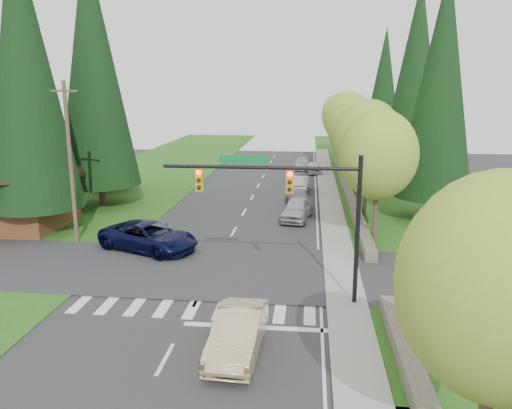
% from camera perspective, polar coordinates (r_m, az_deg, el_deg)
% --- Properties ---
extents(ground, '(120.00, 120.00, 0.00)m').
position_cam_1_polar(ground, '(20.02, -9.52, -15.59)').
color(ground, '#28282B').
rests_on(ground, ground).
extents(grass_east, '(14.00, 110.00, 0.06)m').
position_cam_1_polar(grass_east, '(38.89, 17.79, -1.65)').
color(grass_east, '#1B5717').
rests_on(grass_east, ground).
extents(grass_west, '(14.00, 110.00, 0.06)m').
position_cam_1_polar(grass_west, '(42.11, -19.38, -0.66)').
color(grass_west, '#1B5717').
rests_on(grass_west, ground).
extents(cross_street, '(120.00, 8.00, 0.10)m').
position_cam_1_polar(cross_street, '(27.10, -4.98, -7.55)').
color(cross_street, '#28282B').
rests_on(cross_street, ground).
extents(sidewalk_east, '(1.80, 80.00, 0.13)m').
position_cam_1_polar(sidewalk_east, '(40.04, 8.66, -0.69)').
color(sidewalk_east, gray).
rests_on(sidewalk_east, ground).
extents(curb_east, '(0.20, 80.00, 0.13)m').
position_cam_1_polar(curb_east, '(40.01, 7.44, -0.66)').
color(curb_east, gray).
rests_on(curb_east, ground).
extents(stone_wall_south, '(0.70, 14.00, 0.70)m').
position_cam_1_polar(stone_wall_south, '(17.02, 18.42, -20.40)').
color(stone_wall_south, '#4C4438').
rests_on(stone_wall_south, ground).
extents(stone_wall_north, '(0.70, 40.00, 0.70)m').
position_cam_1_polar(stone_wall_north, '(47.88, 10.32, 1.88)').
color(stone_wall_north, '#4C4438').
rests_on(stone_wall_north, ground).
extents(traffic_signal, '(8.70, 0.37, 6.80)m').
position_cam_1_polar(traffic_signal, '(21.84, 4.30, 1.02)').
color(traffic_signal, black).
rests_on(traffic_signal, ground).
extents(brown_building, '(8.40, 8.40, 5.40)m').
position_cam_1_polar(brown_building, '(38.16, -25.63, 2.19)').
color(brown_building, '#4C2D19').
rests_on(brown_building, ground).
extents(utility_pole, '(1.60, 0.24, 10.00)m').
position_cam_1_polar(utility_pole, '(32.60, -20.44, 4.55)').
color(utility_pole, '#473828').
rests_on(utility_pole, ground).
extents(decid_tree_0, '(4.80, 4.80, 8.37)m').
position_cam_1_polar(decid_tree_0, '(31.38, 13.81, 5.54)').
color(decid_tree_0, '#38281C').
rests_on(decid_tree_0, ground).
extents(decid_tree_1, '(5.20, 5.20, 8.80)m').
position_cam_1_polar(decid_tree_1, '(38.27, 12.64, 7.22)').
color(decid_tree_1, '#38281C').
rests_on(decid_tree_1, ground).
extents(decid_tree_2, '(5.00, 5.00, 8.82)m').
position_cam_1_polar(decid_tree_2, '(45.18, 11.43, 8.32)').
color(decid_tree_2, '#38281C').
rests_on(decid_tree_2, ground).
extents(decid_tree_3, '(5.00, 5.00, 8.55)m').
position_cam_1_polar(decid_tree_3, '(52.16, 10.85, 8.68)').
color(decid_tree_3, '#38281C').
rests_on(decid_tree_3, ground).
extents(decid_tree_4, '(5.40, 5.40, 9.18)m').
position_cam_1_polar(decid_tree_4, '(59.10, 10.44, 9.59)').
color(decid_tree_4, '#38281C').
rests_on(decid_tree_4, ground).
extents(decid_tree_5, '(4.80, 4.80, 8.30)m').
position_cam_1_polar(decid_tree_5, '(66.09, 9.81, 9.52)').
color(decid_tree_5, '#38281C').
rests_on(decid_tree_5, ground).
extents(decid_tree_6, '(5.20, 5.20, 8.86)m').
position_cam_1_polar(decid_tree_6, '(73.06, 9.57, 10.12)').
color(decid_tree_6, '#38281C').
rests_on(decid_tree_6, ground).
extents(decid_tree_south, '(4.60, 4.60, 7.92)m').
position_cam_1_polar(decid_tree_south, '(12.43, 26.13, -8.53)').
color(decid_tree_south, '#38281C').
rests_on(decid_tree_south, ground).
extents(conifer_w_a, '(6.12, 6.12, 19.80)m').
position_cam_1_polar(conifer_w_a, '(35.74, -24.92, 13.97)').
color(conifer_w_a, '#38281C').
rests_on(conifer_w_a, ground).
extents(conifer_w_b, '(5.44, 5.44, 17.80)m').
position_cam_1_polar(conifer_w_b, '(40.69, -25.58, 12.25)').
color(conifer_w_b, '#38281C').
rests_on(conifer_w_b, ground).
extents(conifer_w_c, '(6.46, 6.46, 20.80)m').
position_cam_1_polar(conifer_w_c, '(42.44, -18.13, 14.90)').
color(conifer_w_c, '#38281C').
rests_on(conifer_w_c, ground).
extents(conifer_w_e, '(5.78, 5.78, 18.80)m').
position_cam_1_polar(conifer_w_e, '(48.72, -17.33, 13.47)').
color(conifer_w_e, '#38281C').
rests_on(conifer_w_e, ground).
extents(conifer_e_a, '(5.44, 5.44, 17.80)m').
position_cam_1_polar(conifer_e_a, '(37.92, 20.37, 12.73)').
color(conifer_e_a, '#38281C').
rests_on(conifer_e_a, ground).
extents(conifer_e_b, '(6.12, 6.12, 19.80)m').
position_cam_1_polar(conifer_e_b, '(51.83, 17.79, 13.95)').
color(conifer_e_b, '#38281C').
rests_on(conifer_e_b, ground).
extents(conifer_e_c, '(5.10, 5.10, 16.80)m').
position_cam_1_polar(conifer_e_c, '(65.46, 14.38, 12.56)').
color(conifer_e_c, '#38281C').
rests_on(conifer_e_c, ground).
extents(sedan_champagne, '(1.88, 4.86, 1.58)m').
position_cam_1_polar(sedan_champagne, '(18.97, -2.09, -14.42)').
color(sedan_champagne, beige).
rests_on(sedan_champagne, ground).
extents(suv_navy, '(6.81, 5.02, 1.72)m').
position_cam_1_polar(suv_navy, '(30.68, -12.15, -3.61)').
color(suv_navy, black).
rests_on(suv_navy, ground).
extents(parked_car_a, '(2.53, 4.92, 1.60)m').
position_cam_1_polar(parked_car_a, '(37.07, 4.70, -0.53)').
color(parked_car_a, '#ACACB0').
rests_on(parked_car_a, ground).
extents(parked_car_b, '(2.41, 4.80, 1.34)m').
position_cam_1_polar(parked_car_b, '(41.20, 4.86, 0.67)').
color(parked_car_b, slate).
rests_on(parked_car_b, ground).
extents(parked_car_c, '(1.66, 4.32, 1.40)m').
position_cam_1_polar(parked_car_c, '(46.96, 5.04, 2.26)').
color(parked_car_c, '#ABABB0').
rests_on(parked_car_c, ground).
extents(parked_car_d, '(1.89, 3.95, 1.30)m').
position_cam_1_polar(parked_car_d, '(57.54, 6.67, 4.20)').
color(parked_car_d, silver).
rests_on(parked_car_d, ground).
extents(parked_car_e, '(2.04, 4.62, 1.32)m').
position_cam_1_polar(parked_car_e, '(60.51, 5.32, 4.68)').
color(parked_car_e, '#9C9CA0').
rests_on(parked_car_e, ground).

